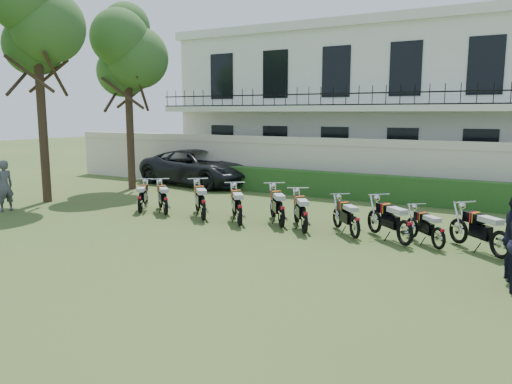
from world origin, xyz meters
TOP-DOWN VIEW (x-y plane):
  - ground at (0.00, 0.00)m, footprint 100.00×100.00m
  - perimeter_wall at (0.00, 8.00)m, footprint 30.00×0.35m
  - hedge at (1.00, 7.20)m, footprint 18.00×0.60m
  - building at (0.00, 13.96)m, footprint 20.40×9.60m
  - tree_west_mid at (-9.46, 1.00)m, footprint 3.40×3.20m
  - tree_west_near at (-8.96, 5.00)m, footprint 3.40×3.20m
  - motorcycle_0 at (-4.85, 0.98)m, footprint 1.11×1.60m
  - motorcycle_1 at (-3.86, 1.09)m, footprint 1.50×1.40m
  - motorcycle_2 at (-2.34, 1.04)m, footprint 1.53×1.63m
  - motorcycle_3 at (-0.98, 0.97)m, footprint 1.37×1.71m
  - motorcycle_4 at (0.19, 1.35)m, footprint 1.36×1.75m
  - motorcycle_5 at (1.06, 1.03)m, footprint 1.22×1.75m
  - motorcycle_6 at (2.43, 1.20)m, footprint 1.31×1.50m
  - motorcycle_7 at (3.75, 1.12)m, footprint 1.59×1.46m
  - motorcycle_8 at (4.54, 1.19)m, footprint 1.25×1.33m
  - motorcycle_9 at (5.91, 1.06)m, footprint 1.57×1.47m
  - suv at (-7.18, 7.48)m, footprint 6.18×3.55m
  - inspector at (-9.13, -0.96)m, footprint 0.48×0.67m

SIDE VIEW (x-z plane):
  - ground at x=0.00m, z-range 0.00..0.00m
  - motorcycle_8 at x=4.54m, z-range -0.04..0.91m
  - motorcycle_0 at x=-4.85m, z-range -0.04..0.98m
  - motorcycle_6 at x=2.43m, z-range -0.04..0.99m
  - motorcycle_1 at x=-3.86m, z-range -0.04..1.03m
  - hedge at x=1.00m, z-range 0.00..1.00m
  - motorcycle_5 at x=1.06m, z-range -0.04..1.07m
  - motorcycle_9 at x=5.91m, z-range -0.04..1.07m
  - motorcycle_7 at x=3.75m, z-range -0.04..1.08m
  - motorcycle_3 at x=-0.98m, z-range -0.04..1.10m
  - motorcycle_4 at x=0.19m, z-range -0.04..1.11m
  - motorcycle_2 at x=-2.34m, z-range -0.04..1.12m
  - suv at x=-7.18m, z-range 0.00..1.62m
  - inspector at x=-9.13m, z-range 0.00..1.74m
  - perimeter_wall at x=0.00m, z-range 0.02..2.32m
  - building at x=0.00m, z-range 0.01..7.41m
  - tree_west_near at x=-8.96m, z-range 1.94..9.84m
  - tree_west_mid at x=-9.46m, z-range 2.26..11.08m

